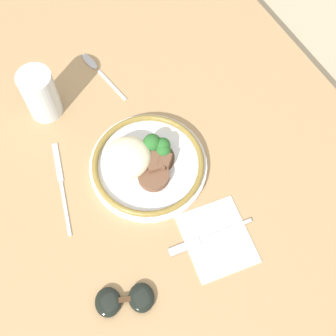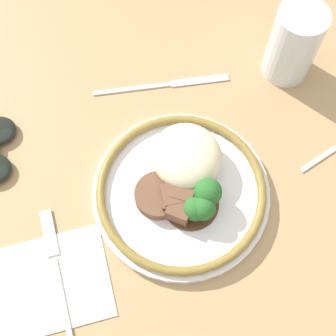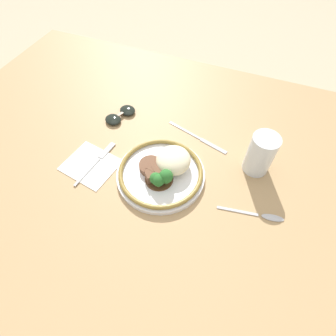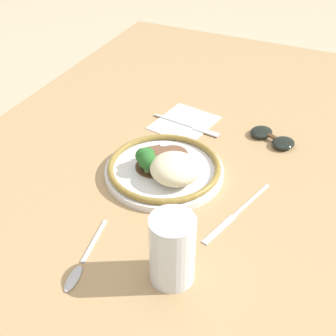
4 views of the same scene
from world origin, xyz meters
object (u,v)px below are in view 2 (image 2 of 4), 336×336
(plate, at_px, (183,185))
(knife, at_px, (167,85))
(juice_glass, at_px, (293,46))
(fork, at_px, (55,260))

(plate, height_order, knife, plate)
(plate, bearing_deg, knife, 72.51)
(plate, xyz_separation_m, knife, (0.05, 0.16, -0.02))
(juice_glass, relative_size, fork, 0.69)
(plate, relative_size, fork, 1.38)
(juice_glass, height_order, fork, juice_glass)
(plate, xyz_separation_m, fork, (-0.19, -0.02, -0.02))
(fork, xyz_separation_m, knife, (0.24, 0.18, -0.00))
(plate, distance_m, fork, 0.19)
(plate, relative_size, juice_glass, 2.00)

